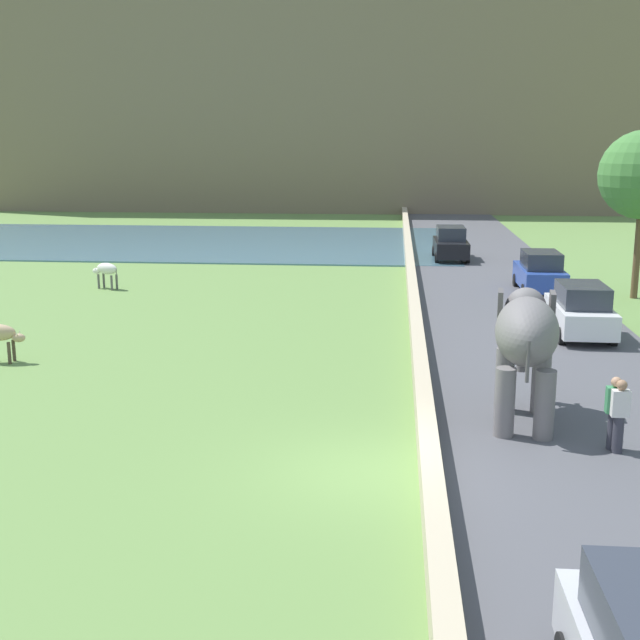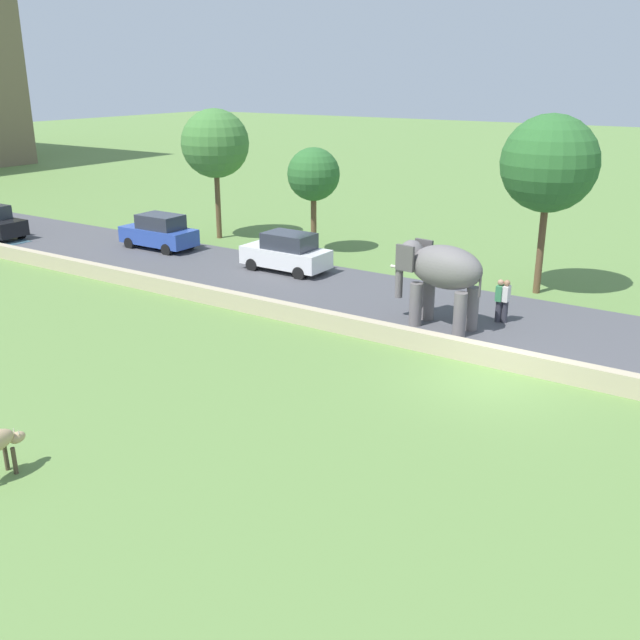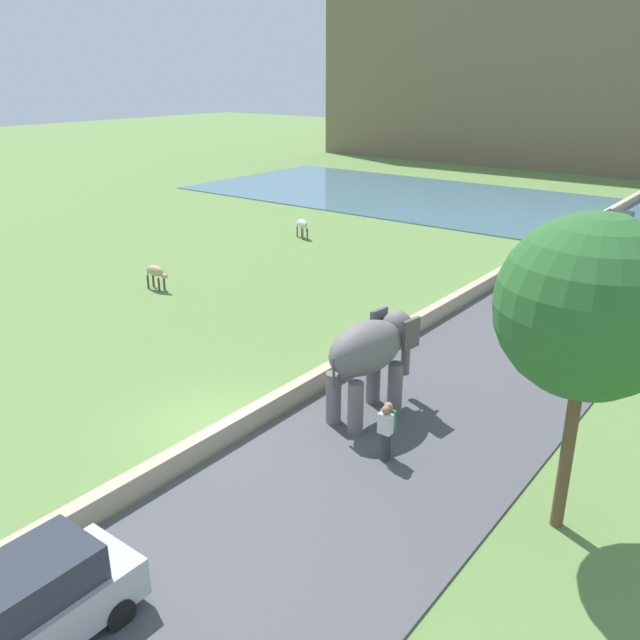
# 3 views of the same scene
# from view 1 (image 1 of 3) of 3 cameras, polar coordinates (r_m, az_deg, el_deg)

# --- Properties ---
(ground_plane) EXTENTS (220.00, 220.00, 0.00)m
(ground_plane) POSITION_cam_1_polar(r_m,az_deg,el_deg) (16.65, 3.30, -10.40)
(ground_plane) COLOR #608442
(road_surface) EXTENTS (7.00, 120.00, 0.06)m
(road_surface) POSITION_cam_1_polar(r_m,az_deg,el_deg) (36.20, 12.35, 1.95)
(road_surface) COLOR #4C4C51
(road_surface) RESTS_ON ground
(barrier_wall) EXTENTS (0.40, 110.00, 0.64)m
(barrier_wall) POSITION_cam_1_polar(r_m,az_deg,el_deg) (33.91, 6.39, 1.95)
(barrier_wall) COLOR tan
(barrier_wall) RESTS_ON ground
(lake) EXTENTS (36.00, 18.00, 0.08)m
(lake) POSITION_cam_1_polar(r_m,az_deg,el_deg) (53.39, -10.58, 5.35)
(lake) COLOR slate
(lake) RESTS_ON ground
(hill_distant) EXTENTS (64.00, 28.00, 23.63)m
(hill_distant) POSITION_cam_1_polar(r_m,az_deg,el_deg) (85.79, 0.92, 16.05)
(hill_distant) COLOR #75664C
(hill_distant) RESTS_ON ground
(elephant) EXTENTS (1.72, 3.54, 2.99)m
(elephant) POSITION_cam_1_polar(r_m,az_deg,el_deg) (19.28, 14.02, -1.18)
(elephant) COLOR slate
(elephant) RESTS_ON ground
(person_beside_elephant) EXTENTS (0.36, 0.22, 1.63)m
(person_beside_elephant) POSITION_cam_1_polar(r_m,az_deg,el_deg) (18.39, 19.60, -5.98)
(person_beside_elephant) COLOR #33333D
(person_beside_elephant) RESTS_ON ground
(person_trailing) EXTENTS (0.36, 0.22, 1.63)m
(person_trailing) POSITION_cam_1_polar(r_m,az_deg,el_deg) (18.21, 19.93, -6.19)
(person_trailing) COLOR #33333D
(person_trailing) RESTS_ON ground
(car_blue) EXTENTS (1.81, 4.01, 1.80)m
(car_blue) POSITION_cam_1_polar(r_m,az_deg,el_deg) (36.15, 14.92, 3.19)
(car_blue) COLOR #2D4CA8
(car_blue) RESTS_ON ground
(car_white) EXTENTS (1.83, 4.02, 1.80)m
(car_white) POSITION_cam_1_polar(r_m,az_deg,el_deg) (28.51, 17.50, 0.63)
(car_white) COLOR white
(car_white) RESTS_ON ground
(car_black) EXTENTS (1.84, 4.02, 1.80)m
(car_black) POSITION_cam_1_polar(r_m,az_deg,el_deg) (45.03, 8.99, 5.22)
(car_black) COLOR black
(car_black) RESTS_ON ground
(cow_white) EXTENTS (1.40, 0.90, 1.15)m
(cow_white) POSITION_cam_1_polar(r_m,az_deg,el_deg) (37.14, -14.52, 3.36)
(cow_white) COLOR silver
(cow_white) RESTS_ON ground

